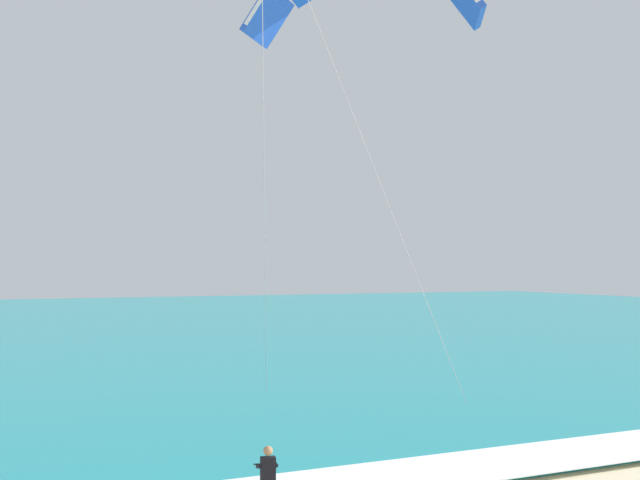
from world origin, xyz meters
The scene contains 2 objects.
sea centered at (0.00, 73.91, 0.10)m, with size 200.00×120.00×0.20m, color teal.
kitesurfer centered at (-2.83, 13.65, 0.94)m, with size 0.58×0.58×1.69m.
Camera 1 is at (-8.76, -2.51, 5.79)m, focal length 41.85 mm.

